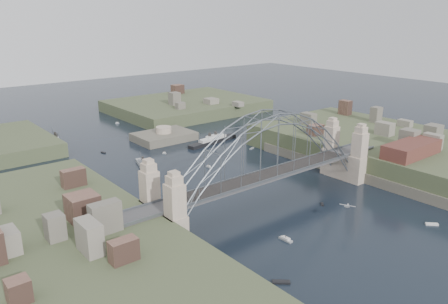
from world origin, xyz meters
TOP-DOWN VIEW (x-y plane):
  - ground at (0.00, 0.00)m, footprint 500.00×500.00m
  - bridge at (0.00, 0.00)m, footprint 84.00×13.80m
  - shore_west at (-57.32, 0.00)m, footprint 50.50×90.00m
  - shore_east at (57.32, 0.00)m, footprint 50.50×90.00m
  - headland_ne at (50.00, 110.00)m, footprint 70.00×55.00m
  - fort_island at (12.00, 70.00)m, footprint 22.00×16.00m
  - wharf_shed at (44.00, -14.00)m, footprint 20.00×8.00m
  - finger_pier at (39.00, -28.00)m, footprint 4.00×22.00m
  - naval_cruiser_near at (-10.93, 45.24)m, footprint 7.03×16.27m
  - naval_cruiser_far at (-22.67, 90.94)m, footprint 4.47×18.11m
  - ocean_liner at (24.37, 54.75)m, footprint 23.68×6.67m
  - aeroplane at (5.16, -20.45)m, footprint 2.06×3.40m
  - small_boat_a at (-17.74, 16.71)m, footprint 1.43×2.66m
  - small_boat_b at (5.74, 32.86)m, footprint 0.83×2.05m
  - small_boat_c at (-10.39, -16.10)m, footprint 1.14×3.33m
  - small_boat_d at (30.70, 39.51)m, footprint 2.45×1.56m
  - small_boat_e at (-27.99, 50.65)m, footprint 3.90×3.53m
  - small_boat_f at (2.41, 54.41)m, footprint 1.19×1.36m
  - small_boat_g at (21.77, -32.63)m, footprint 2.69×2.68m
  - small_boat_h at (-13.78, 69.23)m, footprint 1.15×2.26m
  - small_boat_i at (33.80, 13.89)m, footprint 0.96×2.60m
  - small_boat_j at (-22.84, -26.71)m, footprint 3.17×2.99m
  - small_boat_k at (10.10, 106.71)m, footprint 1.61×1.64m
  - small_boat_l at (-41.80, 34.47)m, footprint 2.32×2.80m
  - small_boat_m at (10.89, -9.02)m, footprint 1.75×1.72m

SIDE VIEW (x-z plane):
  - fort_island at x=12.00m, z-range -5.04..4.36m
  - ground at x=0.00m, z-range 0.00..0.00m
  - small_boat_a at x=-17.74m, z-range -0.08..0.38m
  - small_boat_d at x=30.70m, z-range -0.08..0.38m
  - small_boat_e at x=-27.99m, z-range -0.08..0.38m
  - small_boat_g at x=21.77m, z-range -0.08..0.38m
  - small_boat_h at x=-13.78m, z-range -0.08..0.38m
  - small_boat_i at x=33.80m, z-range -0.08..0.38m
  - small_boat_j at x=-22.84m, z-range -0.08..0.38m
  - small_boat_m at x=10.89m, z-range -0.08..0.38m
  - small_boat_c at x=-10.39m, z-range -0.43..0.99m
  - small_boat_b at x=5.74m, z-range -0.42..1.00m
  - small_boat_k at x=10.10m, z-range -0.42..1.01m
  - small_boat_f at x=2.41m, z-range -0.41..1.02m
  - finger_pier at x=39.00m, z-range 0.00..1.40m
  - headland_ne at x=50.00m, z-range -4.00..5.50m
  - naval_cruiser_near at x=-10.93m, z-range -1.69..3.22m
  - small_boat_l at x=-41.80m, z-range -0.39..1.98m
  - ocean_liner at x=24.37m, z-range -1.99..3.77m
  - naval_cruiser_far at x=-22.67m, z-range -2.09..3.97m
  - shore_west at x=-57.32m, z-range -4.03..7.97m
  - shore_east at x=57.32m, z-range -4.03..7.97m
  - aeroplane at x=5.16m, z-range 5.08..5.61m
  - wharf_shed at x=44.00m, z-range 8.00..12.00m
  - bridge at x=0.00m, z-range 0.02..24.62m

